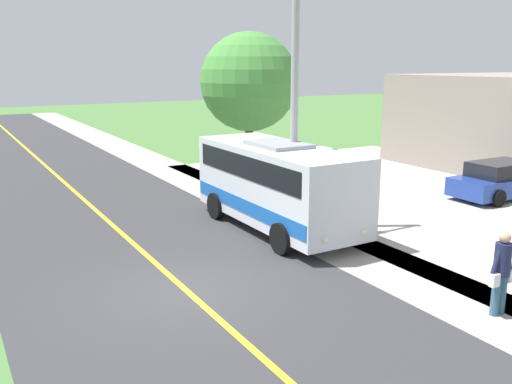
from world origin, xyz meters
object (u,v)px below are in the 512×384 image
pedestrian_with_bags (502,270)px  street_light_pole (292,79)px  shuttle_bus_front (278,182)px  tree_curbside (249,82)px  parked_car_near (502,180)px

pedestrian_with_bags → street_light_pole: (0.35, -7.43, 3.73)m
shuttle_bus_front → street_light_pole: 3.21m
tree_curbside → parked_car_near: bearing=131.4°
shuttle_bus_front → parked_car_near: size_ratio=1.52×
tree_curbside → pedestrian_with_bags: bearing=81.5°
street_light_pole → parked_car_near: bearing=175.0°
street_light_pole → tree_curbside: bearing=-109.6°
shuttle_bus_front → tree_curbside: (-2.91, -6.96, 2.82)m
street_light_pole → tree_curbside: 7.50m
shuttle_bus_front → street_light_pole: (-0.39, 0.10, 3.18)m
parked_car_near → tree_curbside: bearing=-48.6°
shuttle_bus_front → parked_car_near: (-9.85, 0.93, -0.85)m
parked_car_near → tree_curbside: size_ratio=0.68×
pedestrian_with_bags → shuttle_bus_front: bearing=-84.4°
pedestrian_with_bags → tree_curbside: tree_curbside is taller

